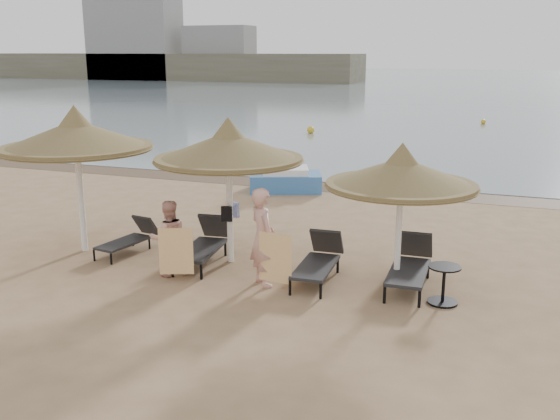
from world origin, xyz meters
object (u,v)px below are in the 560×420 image
(palapa_left, at_px, (76,136))
(person_left, at_px, (169,232))
(lounger_near_right, at_px, (319,259))
(side_table, at_px, (443,286))
(palapa_center, at_px, (229,148))
(lounger_far_left, at_px, (130,238))
(lounger_near_left, at_px, (205,243))
(palapa_right, at_px, (401,173))
(lounger_far_right, at_px, (410,264))
(pedal_boat, at_px, (285,179))
(person_right, at_px, (263,229))

(palapa_left, xyz_separation_m, person_left, (2.63, -0.75, -1.72))
(lounger_near_right, xyz_separation_m, side_table, (2.46, -0.48, -0.06))
(palapa_center, height_order, lounger_far_left, palapa_center)
(lounger_near_left, bearing_deg, palapa_left, 179.13)
(palapa_center, bearing_deg, palapa_right, -5.25)
(palapa_left, height_order, lounger_near_right, palapa_left)
(palapa_center, bearing_deg, lounger_far_right, -0.91)
(lounger_near_left, relative_size, pedal_boat, 0.81)
(palapa_center, bearing_deg, person_left, -123.85)
(person_left, bearing_deg, lounger_near_right, 159.32)
(side_table, bearing_deg, lounger_far_left, 174.60)
(lounger_far_left, bearing_deg, lounger_far_right, 9.86)
(side_table, bearing_deg, palapa_left, 177.35)
(lounger_far_left, xyz_separation_m, lounger_far_right, (6.24, 0.10, 0.08))
(lounger_near_left, xyz_separation_m, side_table, (5.07, -0.66, -0.08))
(person_right, bearing_deg, side_table, -132.24)
(lounger_far_left, relative_size, lounger_far_right, 0.82)
(lounger_far_left, distance_m, lounger_near_left, 1.89)
(pedal_boat, bearing_deg, lounger_far_right, -74.88)
(lounger_far_right, xyz_separation_m, side_table, (0.71, -0.76, -0.08))
(palapa_right, xyz_separation_m, lounger_near_left, (-4.15, 0.17, -1.82))
(person_left, bearing_deg, person_right, 146.77)
(lounger_near_right, bearing_deg, lounger_far_left, 175.24)
(palapa_center, bearing_deg, lounger_far_left, -176.19)
(palapa_left, xyz_separation_m, side_table, (7.98, -0.37, -2.29))
(lounger_near_left, distance_m, pedal_boat, 7.22)
(side_table, relative_size, person_left, 0.39)
(palapa_left, relative_size, pedal_boat, 1.28)
(lounger_far_left, relative_size, person_right, 0.76)
(pedal_boat, bearing_deg, person_left, -107.47)
(palapa_right, distance_m, pedal_boat, 9.01)
(person_right, bearing_deg, person_left, 47.64)
(palapa_left, distance_m, pedal_boat, 8.09)
(palapa_center, relative_size, lounger_far_right, 1.51)
(palapa_left, distance_m, palapa_center, 3.47)
(person_left, bearing_deg, side_table, 146.84)
(palapa_left, relative_size, lounger_far_left, 1.95)
(person_left, xyz_separation_m, person_right, (1.96, 0.14, 0.22))
(palapa_center, distance_m, side_table, 5.09)
(palapa_left, relative_size, side_table, 4.72)
(side_table, distance_m, pedal_boat, 9.75)
(lounger_far_left, bearing_deg, person_right, -5.20)
(side_table, distance_m, person_right, 3.48)
(palapa_right, height_order, lounger_near_left, palapa_right)
(palapa_right, relative_size, person_left, 1.57)
(lounger_near_left, height_order, person_right, person_right)
(lounger_far_right, relative_size, person_right, 0.93)
(lounger_far_right, xyz_separation_m, person_right, (-2.68, -1.00, 0.71))
(palapa_right, distance_m, person_right, 2.80)
(lounger_far_left, height_order, lounger_far_right, lounger_far_right)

